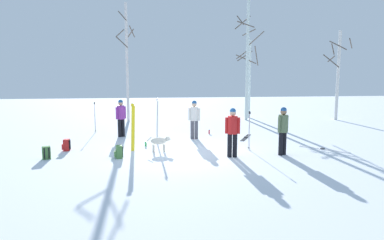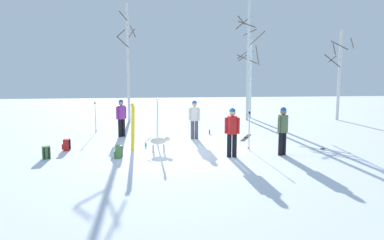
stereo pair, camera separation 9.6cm
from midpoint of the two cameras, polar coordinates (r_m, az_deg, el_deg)
ground_plane at (r=12.53m, az=-1.19°, el=-5.53°), size 60.00×60.00×0.00m
person_0 at (r=11.81m, az=6.57°, el=-1.54°), size 0.51×0.34×1.72m
person_1 at (r=12.47m, az=14.77°, el=-1.26°), size 0.47×0.34×1.72m
person_2 at (r=15.06m, az=0.20°, el=0.49°), size 0.50×0.34×1.72m
person_3 at (r=15.95m, az=-11.97°, el=0.73°), size 0.45×0.34×1.72m
dog at (r=12.70m, az=-5.61°, el=-3.60°), size 0.90×0.27×0.57m
ski_pair_planted_0 at (r=12.89m, az=-10.05°, el=-1.24°), size 0.18×0.09×1.79m
ski_pair_planted_1 at (r=14.19m, az=-6.01°, el=-0.17°), size 0.11×0.25×1.89m
ski_pair_lying_0 at (r=14.03m, az=20.98°, el=-4.57°), size 1.40×1.52×0.05m
ski_pair_lying_1 at (r=15.66m, az=8.81°, el=-2.91°), size 0.93×1.61×0.05m
ski_poles_0 at (r=13.07m, az=9.36°, el=-1.57°), size 0.07×0.21×1.48m
ski_poles_1 at (r=17.45m, az=-16.10°, el=0.59°), size 0.07×0.21×1.51m
backpack_0 at (r=12.63m, az=-23.39°, el=-5.06°), size 0.31×0.33×0.44m
backpack_1 at (r=11.99m, az=-12.38°, el=-5.26°), size 0.32×0.29×0.44m
backpack_2 at (r=13.70m, az=-20.47°, el=-3.96°), size 0.29×0.26×0.44m
water_bottle_0 at (r=16.47m, az=2.72°, el=-2.01°), size 0.07×0.07×0.21m
water_bottle_1 at (r=13.77m, az=-7.95°, el=-3.98°), size 0.08×0.08×0.21m
birch_tree_0 at (r=21.21m, az=-10.96°, el=9.71°), size 1.13×1.23×7.07m
birch_tree_1 at (r=21.69m, az=9.12°, el=10.84°), size 1.68×1.66×7.90m
birch_tree_2 at (r=22.90m, az=9.43°, el=7.21°), size 1.62×1.83×5.08m
birch_tree_3 at (r=23.27m, az=23.12°, el=7.25°), size 1.73×1.60×5.54m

